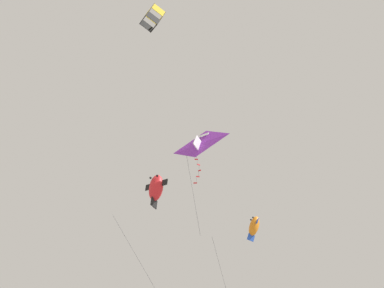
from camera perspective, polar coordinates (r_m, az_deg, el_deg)
The scene contains 4 objects.
kite_fish_near_right at distance 34.10m, azimuth -3.07°, elevation -3.74°, with size 3.11×2.71×7.18m.
kite_box_near_left at distance 37.33m, azimuth -3.36°, elevation 10.60°, with size 1.45×1.39×1.45m.
kite_delta_highest at distance 34.87m, azimuth 0.69°, elevation 0.04°, with size 2.61×1.82×5.77m.
kite_fish_mid_left at distance 38.58m, azimuth 5.27°, elevation -6.96°, with size 2.86×2.79×7.72m.
Camera 1 is at (2.67, -31.51, 12.55)m, focal length 63.06 mm.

